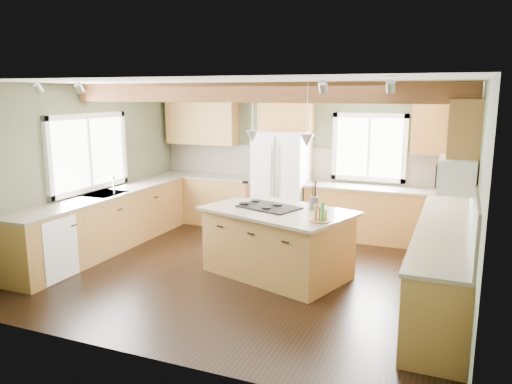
% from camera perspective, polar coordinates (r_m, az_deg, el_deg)
% --- Properties ---
extents(floor, '(5.60, 5.60, 0.00)m').
position_cam_1_polar(floor, '(7.08, -0.61, -9.10)').
color(floor, black).
rests_on(floor, ground).
extents(ceiling, '(5.60, 5.60, 0.00)m').
position_cam_1_polar(ceiling, '(6.64, -0.66, 12.42)').
color(ceiling, silver).
rests_on(ceiling, wall_back).
extents(wall_back, '(5.60, 0.00, 5.60)m').
position_cam_1_polar(wall_back, '(9.07, 5.58, 3.84)').
color(wall_back, '#434B35').
rests_on(wall_back, ground).
extents(wall_left, '(0.00, 5.00, 5.00)m').
position_cam_1_polar(wall_left, '(8.24, -18.88, 2.53)').
color(wall_left, '#434B35').
rests_on(wall_left, ground).
extents(wall_right, '(0.00, 5.00, 5.00)m').
position_cam_1_polar(wall_right, '(6.22, 23.83, -0.52)').
color(wall_right, '#434B35').
rests_on(wall_right, ground).
extents(ceiling_beam, '(5.55, 0.26, 0.26)m').
position_cam_1_polar(ceiling_beam, '(6.70, -0.43, 11.30)').
color(ceiling_beam, '#542A18').
rests_on(ceiling_beam, ceiling).
extents(soffit_trim, '(5.55, 0.20, 0.10)m').
position_cam_1_polar(soffit_trim, '(8.90, 5.54, 11.71)').
color(soffit_trim, '#542A18').
rests_on(soffit_trim, ceiling).
extents(backsplash_back, '(5.58, 0.03, 0.58)m').
position_cam_1_polar(backsplash_back, '(9.07, 5.54, 3.27)').
color(backsplash_back, brown).
rests_on(backsplash_back, wall_back).
extents(backsplash_right, '(0.03, 3.70, 0.58)m').
position_cam_1_polar(backsplash_right, '(6.29, 23.62, -1.22)').
color(backsplash_right, brown).
rests_on(backsplash_right, wall_right).
extents(base_cab_back_left, '(2.02, 0.60, 0.88)m').
position_cam_1_polar(base_cab_back_left, '(9.61, -5.31, -0.93)').
color(base_cab_back_left, brown).
rests_on(base_cab_back_left, floor).
extents(counter_back_left, '(2.06, 0.64, 0.04)m').
position_cam_1_polar(counter_back_left, '(9.53, -5.36, 1.78)').
color(counter_back_left, brown).
rests_on(counter_back_left, base_cab_back_left).
extents(base_cab_back_right, '(2.62, 0.60, 0.88)m').
position_cam_1_polar(base_cab_back_right, '(8.62, 14.40, -2.67)').
color(base_cab_back_right, brown).
rests_on(base_cab_back_right, floor).
extents(counter_back_right, '(2.66, 0.64, 0.04)m').
position_cam_1_polar(counter_back_right, '(8.53, 14.55, 0.33)').
color(counter_back_right, brown).
rests_on(counter_back_right, base_cab_back_right).
extents(base_cab_left, '(0.60, 3.70, 0.88)m').
position_cam_1_polar(base_cab_left, '(8.25, -16.70, -3.43)').
color(base_cab_left, brown).
rests_on(base_cab_left, floor).
extents(counter_left, '(0.64, 3.74, 0.04)m').
position_cam_1_polar(counter_left, '(8.15, -16.88, -0.29)').
color(counter_left, brown).
rests_on(counter_left, base_cab_left).
extents(base_cab_right, '(0.60, 3.70, 0.88)m').
position_cam_1_polar(base_cab_right, '(6.49, 20.55, -7.69)').
color(base_cab_right, brown).
rests_on(base_cab_right, floor).
extents(counter_right, '(0.64, 3.74, 0.04)m').
position_cam_1_polar(counter_right, '(6.36, 20.83, -3.76)').
color(counter_right, brown).
rests_on(counter_right, base_cab_right).
extents(upper_cab_back_left, '(1.40, 0.35, 0.90)m').
position_cam_1_polar(upper_cab_back_left, '(9.62, -6.19, 8.15)').
color(upper_cab_back_left, brown).
rests_on(upper_cab_back_left, wall_back).
extents(upper_cab_over_fridge, '(0.96, 0.35, 0.70)m').
position_cam_1_polar(upper_cab_over_fridge, '(8.92, 3.49, 9.24)').
color(upper_cab_over_fridge, brown).
rests_on(upper_cab_over_fridge, wall_back).
extents(upper_cab_right, '(0.35, 2.20, 0.90)m').
position_cam_1_polar(upper_cab_right, '(7.03, 22.70, 6.19)').
color(upper_cab_right, brown).
rests_on(upper_cab_right, wall_right).
extents(upper_cab_back_corner, '(0.90, 0.35, 0.90)m').
position_cam_1_polar(upper_cab_back_corner, '(8.45, 20.50, 7.07)').
color(upper_cab_back_corner, brown).
rests_on(upper_cab_back_corner, wall_back).
extents(window_left, '(0.04, 1.60, 1.05)m').
position_cam_1_polar(window_left, '(8.23, -18.66, 4.30)').
color(window_left, white).
rests_on(window_left, wall_left).
extents(window_back, '(1.10, 0.04, 1.00)m').
position_cam_1_polar(window_back, '(8.76, 12.81, 5.00)').
color(window_back, white).
rests_on(window_back, wall_back).
extents(sink, '(0.50, 0.65, 0.03)m').
position_cam_1_polar(sink, '(8.15, -16.88, -0.26)').
color(sink, '#262628').
rests_on(sink, counter_left).
extents(faucet, '(0.02, 0.02, 0.28)m').
position_cam_1_polar(faucet, '(8.01, -15.94, 0.66)').
color(faucet, '#B2B2B7').
rests_on(faucet, sink).
extents(dishwasher, '(0.60, 0.60, 0.84)m').
position_cam_1_polar(dishwasher, '(7.33, -23.04, -5.79)').
color(dishwasher, white).
rests_on(dishwasher, floor).
extents(oven, '(0.60, 0.72, 0.84)m').
position_cam_1_polar(oven, '(5.27, 19.86, -12.19)').
color(oven, white).
rests_on(oven, floor).
extents(microwave, '(0.40, 0.70, 0.38)m').
position_cam_1_polar(microwave, '(6.13, 21.97, 1.84)').
color(microwave, white).
rests_on(microwave, wall_right).
extents(pendant_left, '(0.18, 0.18, 0.16)m').
position_cam_1_polar(pendant_left, '(6.88, -0.41, 6.38)').
color(pendant_left, '#B2B2B7').
rests_on(pendant_left, ceiling).
extents(pendant_right, '(0.18, 0.18, 0.16)m').
position_cam_1_polar(pendant_right, '(6.32, 5.83, 5.89)').
color(pendant_right, '#B2B2B7').
rests_on(pendant_right, ceiling).
extents(refrigerator, '(0.90, 0.74, 1.80)m').
position_cam_1_polar(refrigerator, '(8.86, 2.96, 1.09)').
color(refrigerator, silver).
rests_on(refrigerator, floor).
extents(island, '(2.06, 1.61, 0.88)m').
position_cam_1_polar(island, '(6.87, 2.47, -5.89)').
color(island, brown).
rests_on(island, floor).
extents(island_top, '(2.21, 1.76, 0.04)m').
position_cam_1_polar(island_top, '(6.75, 2.51, -2.16)').
color(island_top, brown).
rests_on(island_top, island).
extents(cooktop, '(0.91, 0.74, 0.02)m').
position_cam_1_polar(cooktop, '(6.83, 1.51, -1.72)').
color(cooktop, black).
rests_on(cooktop, island_top).
extents(knife_block, '(0.15, 0.14, 0.21)m').
position_cam_1_polar(knife_block, '(7.50, -1.23, 0.18)').
color(knife_block, brown).
rests_on(knife_block, island_top).
extents(utensil_crock, '(0.17, 0.17, 0.18)m').
position_cam_1_polar(utensil_crock, '(6.76, 6.64, -1.27)').
color(utensil_crock, '#473C39').
rests_on(utensil_crock, island_top).
extents(bottle_tray, '(0.26, 0.26, 0.23)m').
position_cam_1_polar(bottle_tray, '(6.13, 7.25, -2.33)').
color(bottle_tray, brown).
rests_on(bottle_tray, island_top).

